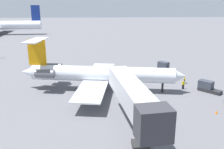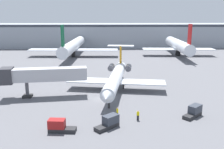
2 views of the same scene
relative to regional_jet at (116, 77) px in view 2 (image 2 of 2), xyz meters
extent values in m
cube|color=#5B5B60|center=(-3.03, -6.03, -3.14)|extent=(400.00, 400.00, 0.10)
cylinder|color=silver|center=(-0.14, -0.90, -0.05)|extent=(6.56, 25.26, 2.66)
cone|color=silver|center=(-2.23, -14.11, -0.05)|extent=(2.84, 2.57, 2.53)
cone|color=silver|center=(1.96, 12.41, -0.05)|extent=(2.64, 2.92, 2.26)
cube|color=silver|center=(5.85, -0.84, -1.09)|extent=(10.79, 5.94, 0.24)
cube|color=silver|center=(-5.83, 1.01, -1.09)|extent=(10.79, 5.94, 0.24)
cylinder|color=#595960|center=(3.56, 8.21, 0.35)|extent=(1.98, 3.40, 1.50)
cylinder|color=#595960|center=(-0.85, 8.91, 0.35)|extent=(1.98, 3.40, 1.50)
cube|color=orange|center=(1.67, 10.53, 3.55)|extent=(0.74, 3.20, 4.55)
cube|color=silver|center=(1.67, 10.53, 5.73)|extent=(7.09, 3.43, 0.20)
cylinder|color=black|center=(-1.80, -11.35, -2.24)|extent=(0.36, 0.36, 1.70)
cylinder|color=black|center=(1.75, 0.82, -2.24)|extent=(0.36, 0.36, 1.70)
cylinder|color=black|center=(-1.41, 1.32, -2.24)|extent=(0.36, 0.36, 1.70)
cube|color=#ADADB2|center=(-14.54, -4.09, 1.65)|extent=(16.64, 4.63, 2.60)
cube|color=#333338|center=(-22.30, -5.07, 1.65)|extent=(2.78, 3.47, 3.20)
cylinder|color=#4C4C51|center=(-18.62, -4.61, -1.37)|extent=(0.70, 0.70, 3.44)
cube|color=#262626|center=(-18.62, -4.61, -2.84)|extent=(1.80, 1.80, 0.50)
cube|color=black|center=(-0.46, -15.50, -2.67)|extent=(0.28, 0.35, 0.85)
cube|color=yellow|center=(-0.46, -15.50, -1.94)|extent=(0.31, 0.43, 0.60)
sphere|color=tan|center=(-0.46, -15.50, -1.52)|extent=(0.24, 0.24, 0.24)
cube|color=black|center=(2.82, -16.86, -2.67)|extent=(0.38, 0.34, 0.85)
cube|color=yellow|center=(2.82, -16.86, -1.94)|extent=(0.46, 0.38, 0.60)
sphere|color=tan|center=(2.82, -16.86, -1.52)|extent=(0.24, 0.24, 0.24)
cube|color=#262628|center=(-2.26, -19.69, -2.79)|extent=(3.93, 3.69, 0.60)
cube|color=#333842|center=(-1.65, -19.16, -1.84)|extent=(2.73, 2.64, 1.30)
cube|color=#262628|center=(12.11, -15.79, -2.79)|extent=(3.92, 3.70, 0.60)
cube|color=#333842|center=(12.70, -15.26, -1.84)|extent=(2.72, 2.64, 1.30)
cube|color=#262628|center=(-8.76, -20.60, -2.79)|extent=(4.09, 1.69, 0.60)
cube|color=maroon|center=(-9.56, -20.54, -1.84)|extent=(2.50, 1.57, 1.30)
cone|color=orange|center=(-10.88, -16.86, -2.82)|extent=(0.36, 0.36, 0.55)
cube|color=#8C939E|center=(-3.03, 82.59, 2.92)|extent=(153.08, 23.62, 12.03)
cube|color=#333842|center=(-3.03, 70.98, 8.34)|extent=(153.08, 0.60, 1.20)
cylinder|color=silver|center=(-15.45, 47.30, 1.41)|extent=(5.97, 43.32, 4.20)
cube|color=#0C5933|center=(-16.25, 27.73, 7.01)|extent=(0.46, 4.01, 7.00)
cube|color=silver|center=(-15.45, 47.30, -0.29)|extent=(36.49, 7.49, 0.30)
cube|color=black|center=(-15.45, 47.30, -1.89)|extent=(1.20, 2.80, 2.40)
cylinder|color=silver|center=(28.07, 48.17, 1.43)|extent=(6.14, 35.26, 4.24)
cube|color=red|center=(27.22, 32.66, 7.05)|extent=(0.52, 4.01, 7.00)
cube|color=silver|center=(28.07, 48.17, -0.29)|extent=(29.75, 7.59, 0.30)
cube|color=black|center=(28.07, 48.17, -1.89)|extent=(1.20, 2.80, 2.40)
camera|label=1|loc=(-42.78, -0.02, 12.44)|focal=40.49mm
camera|label=2|loc=(-2.43, -54.25, 13.58)|focal=39.85mm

